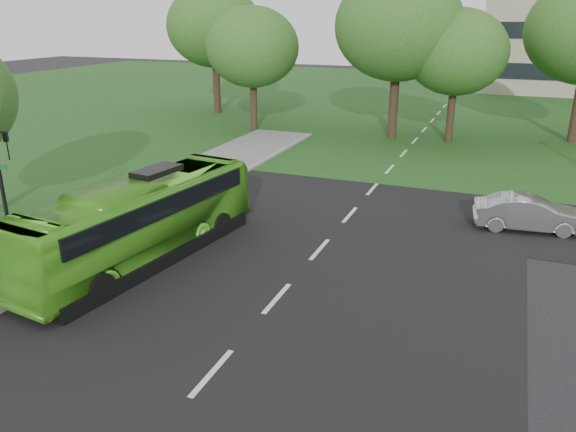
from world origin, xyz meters
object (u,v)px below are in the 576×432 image
object	(u,v)px
tree_park_c	(457,52)
tree_park_a	(253,47)
sedan	(529,213)
traffic_light	(3,174)
tree_park_b	(399,26)
tree_park_f	(214,26)
bus	(140,220)

from	to	relation	value
tree_park_c	tree_park_a	bearing A→B (deg)	-173.81
sedan	traffic_light	bearing A→B (deg)	109.66
tree_park_b	sedan	world-z (taller)	tree_park_b
tree_park_c	tree_park_f	distance (m)	20.48
tree_park_f	sedan	world-z (taller)	tree_park_f
tree_park_f	tree_park_c	bearing A→B (deg)	-12.83
tree_park_c	tree_park_f	xyz separation A→B (m)	(-19.92, 4.54, 1.31)
sedan	traffic_light	size ratio (longest dim) A/B	0.87
bus	traffic_light	distance (m)	5.15
tree_park_f	traffic_light	world-z (taller)	tree_park_f
traffic_light	sedan	bearing A→B (deg)	2.96
tree_park_b	sedan	bearing A→B (deg)	-60.56
bus	traffic_light	xyz separation A→B (m)	(-4.85, -1.02, 1.40)
tree_park_c	sedan	world-z (taller)	tree_park_c
bus	traffic_light	size ratio (longest dim) A/B	2.12
tree_park_c	sedan	bearing A→B (deg)	-72.62
bus	sedan	xyz separation A→B (m)	(12.50, 7.97, -0.72)
tree_park_b	tree_park_f	xyz separation A→B (m)	(-16.15, 4.79, -0.24)
tree_park_c	traffic_light	distance (m)	27.72
tree_park_a	bus	bearing A→B (deg)	-74.74
tree_park_b	tree_park_c	bearing A→B (deg)	3.88
tree_park_a	bus	xyz separation A→B (m)	(6.03, -22.08, -4.46)
tree_park_a	sedan	bearing A→B (deg)	-37.31
tree_park_c	bus	bearing A→B (deg)	-107.92
tree_park_b	bus	size ratio (longest dim) A/B	1.07
tree_park_c	sedan	distance (m)	17.11
sedan	traffic_light	world-z (taller)	traffic_light
tree_park_a	traffic_light	world-z (taller)	tree_park_a
tree_park_c	traffic_light	world-z (taller)	tree_park_c
tree_park_a	tree_park_b	bearing A→B (deg)	7.06
tree_park_f	sedan	size ratio (longest dim) A/B	2.49
tree_park_c	traffic_light	bearing A→B (deg)	-116.89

